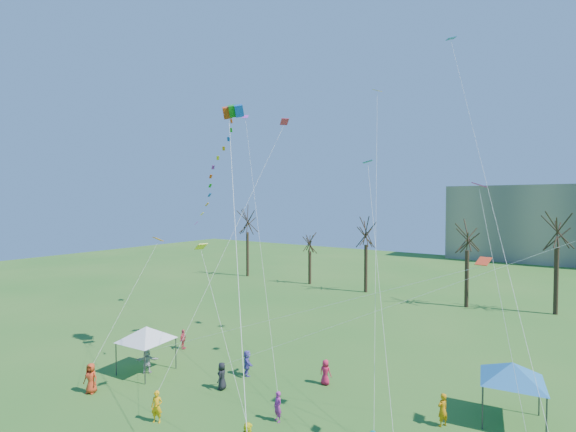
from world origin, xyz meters
The scene contains 6 objects.
bare_tree_row centered at (1.09, 36.45, 7.11)m, with size 69.92×7.95×10.93m.
big_box_kite centered at (-7.42, 7.47, 13.62)m, with size 6.98×6.91×22.78m.
canopy_tent_white centered at (-11.49, 4.64, 2.69)m, with size 4.22×4.22×3.18m.
canopy_tent_blue centered at (9.96, 11.69, 2.73)m, with size 4.26×4.26×3.23m.
festival_crowd centered at (0.57, 4.79, 0.86)m, with size 26.62×9.87×1.85m.
small_kites_aloft centered at (-0.10, 10.87, 13.11)m, with size 30.54×17.18×32.73m.
Camera 1 is at (11.96, -12.34, 11.73)m, focal length 25.00 mm.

